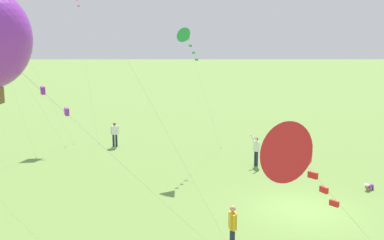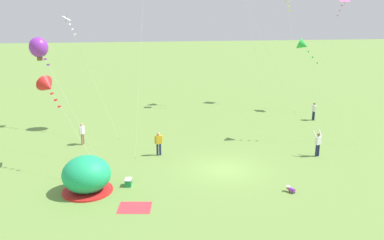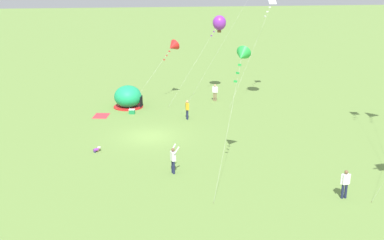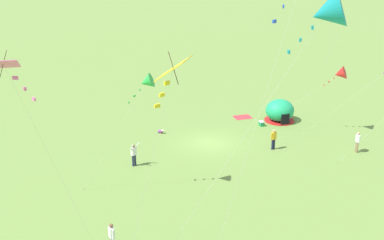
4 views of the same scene
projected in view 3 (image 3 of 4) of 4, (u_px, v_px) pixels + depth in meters
The scene contains 13 objects.
ground_plane at pixel (150, 136), 35.30m from camera, with size 300.00×300.00×0.00m, color olive.
popup_tent at pixel (128, 97), 42.83m from camera, with size 2.81×2.81×2.10m.
picnic_blanket at pixel (101, 116), 40.43m from camera, with size 1.70×1.30×0.01m, color #CC333D.
cooler_box at pixel (132, 112), 40.95m from camera, with size 0.47×0.59×0.44m.
toddler_crawling at pixel (97, 149), 32.17m from camera, with size 0.43×0.54×0.32m.
person_arms_raised at pixel (173, 159), 28.43m from camera, with size 0.70×0.58×1.89m.
person_far_back at pixel (215, 92), 44.92m from camera, with size 0.38×0.54×1.72m.
person_watching_sky at pixel (187, 109), 39.19m from camera, with size 0.59×0.27×1.72m.
person_strolling at pixel (345, 183), 25.23m from camera, with size 0.25×0.59×1.72m.
kite_white at pixel (270, 7), 44.06m from camera, with size 4.30×5.46×9.86m.
kite_red at pixel (172, 46), 44.39m from camera, with size 4.54×5.58×6.04m.
kite_green at pixel (242, 56), 26.55m from camera, with size 4.49×3.03×8.11m.
kite_purple at pixel (219, 23), 45.59m from camera, with size 4.94×6.47×8.22m.
Camera 3 is at (33.31, -1.73, 12.08)m, focal length 42.00 mm.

